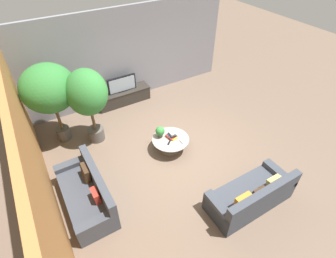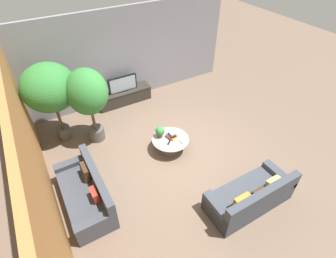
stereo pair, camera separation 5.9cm
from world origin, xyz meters
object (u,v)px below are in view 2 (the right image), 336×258
object	(u,v)px
coffee_table	(170,142)
potted_palm_corner	(88,94)
couch_near_entry	(250,197)
couch_by_wall	(86,194)
media_console	(124,96)
potted_plant_tabletop	(160,131)
television	(123,84)
potted_palm_tall	(49,89)

from	to	relation	value
coffee_table	potted_palm_corner	xyz separation A→B (m)	(-1.60, 1.45, 1.23)
coffee_table	couch_near_entry	world-z (taller)	couch_near_entry
coffee_table	couch_near_entry	bearing A→B (deg)	-75.77
couch_by_wall	couch_near_entry	world-z (taller)	same
couch_near_entry	potted_palm_corner	size ratio (longest dim) A/B	0.89
media_console	potted_plant_tabletop	world-z (taller)	potted_plant_tabletop
television	potted_palm_tall	bearing A→B (deg)	-160.02
television	potted_palm_corner	xyz separation A→B (m)	(-1.41, -1.32, 0.78)
coffee_table	couch_by_wall	xyz separation A→B (m)	(-2.47, -0.52, 0.01)
television	potted_plant_tabletop	size ratio (longest dim) A/B	3.04
media_console	couch_near_entry	world-z (taller)	couch_near_entry
couch_by_wall	potted_palm_tall	world-z (taller)	potted_palm_tall
television	couch_near_entry	xyz separation A→B (m)	(0.80, -5.18, -0.43)
coffee_table	potted_palm_corner	world-z (taller)	potted_palm_corner
couch_near_entry	media_console	bearing A→B (deg)	-81.24
television	media_console	bearing A→B (deg)	90.00
television	coffee_table	distance (m)	2.82
media_console	potted_palm_corner	size ratio (longest dim) A/B	0.83
couch_near_entry	potted_palm_corner	world-z (taller)	potted_palm_corner
potted_plant_tabletop	television	bearing A→B (deg)	89.94
potted_palm_tall	media_console	bearing A→B (deg)	20.02
potted_palm_corner	potted_plant_tabletop	xyz separation A→B (m)	(1.41, -1.22, -0.94)
media_console	couch_by_wall	xyz separation A→B (m)	(-2.29, -3.29, 0.04)
media_console	couch_by_wall	size ratio (longest dim) A/B	0.94
coffee_table	couch_near_entry	size ratio (longest dim) A/B	0.51
potted_palm_corner	couch_near_entry	bearing A→B (deg)	-60.21
couch_by_wall	potted_palm_corner	bearing A→B (deg)	156.13
potted_plant_tabletop	couch_near_entry	bearing A→B (deg)	-73.11
coffee_table	couch_by_wall	size ratio (longest dim) A/B	0.51
coffee_table	potted_plant_tabletop	world-z (taller)	potted_plant_tabletop
media_console	couch_near_entry	distance (m)	5.25
television	potted_plant_tabletop	xyz separation A→B (m)	(-0.00, -2.54, -0.16)
media_console	couch_by_wall	bearing A→B (deg)	-124.76
television	coffee_table	xyz separation A→B (m)	(0.19, -2.77, -0.45)
couch_by_wall	couch_near_entry	bearing A→B (deg)	58.50
couch_by_wall	coffee_table	bearing A→B (deg)	101.84
couch_by_wall	couch_near_entry	size ratio (longest dim) A/B	1.00
couch_near_entry	potted_plant_tabletop	world-z (taller)	couch_near_entry
media_console	television	size ratio (longest dim) A/B	1.91
potted_palm_corner	couch_by_wall	bearing A→B (deg)	-113.87
coffee_table	couch_by_wall	distance (m)	2.53
potted_palm_corner	potted_plant_tabletop	world-z (taller)	potted_palm_corner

